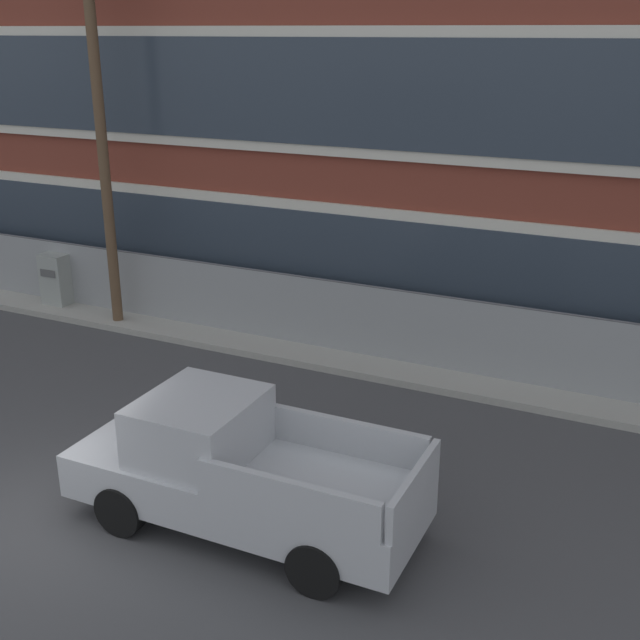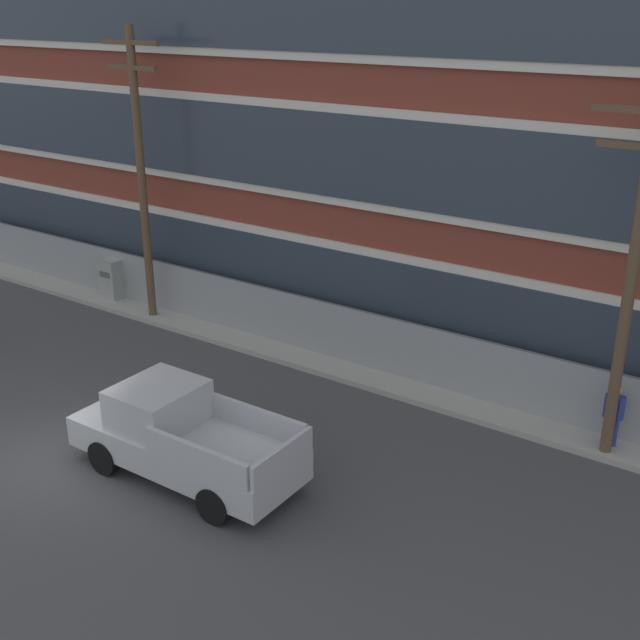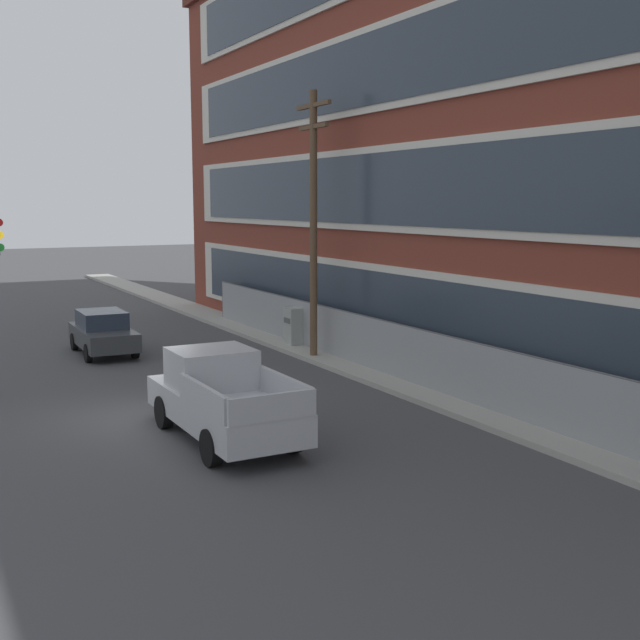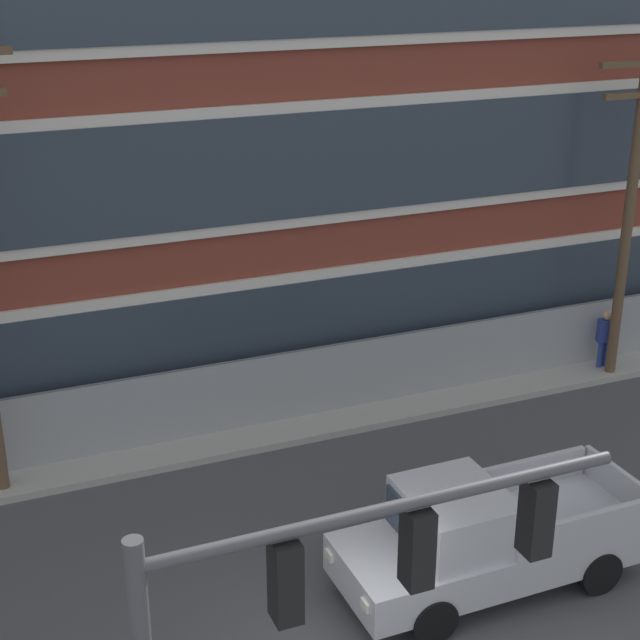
# 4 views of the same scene
# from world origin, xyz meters

# --- Properties ---
(sidewalk_building_side) EXTENTS (80.00, 1.67, 0.16)m
(sidewalk_building_side) POSITION_xyz_m (0.00, 7.79, 0.08)
(sidewalk_building_side) COLOR #9E9B93
(sidewalk_building_side) RESTS_ON ground
(brick_mill_building) EXTENTS (49.95, 12.33, 15.58)m
(brick_mill_building) POSITION_xyz_m (4.24, 14.49, 7.80)
(brick_mill_building) COLOR brown
(brick_mill_building) RESTS_ON ground
(chain_link_fence) EXTENTS (34.20, 0.06, 1.83)m
(chain_link_fence) POSITION_xyz_m (2.29, 7.98, 0.93)
(chain_link_fence) COLOR gray
(chain_link_fence) RESTS_ON ground
(traffic_signal_mast) EXTENTS (5.31, 0.43, 5.58)m
(traffic_signal_mast) POSITION_xyz_m (-2.16, -3.39, 4.08)
(traffic_signal_mast) COLOR #4C4C51
(traffic_signal_mast) RESTS_ON ground
(pickup_truck_silver) EXTENTS (5.47, 2.15, 2.02)m
(pickup_truck_silver) POSITION_xyz_m (2.85, 1.14, 0.95)
(pickup_truck_silver) COLOR #B2B5BA
(pickup_truck_silver) RESTS_ON ground
(utility_pole_midblock) EXTENTS (2.54, 0.26, 8.31)m
(utility_pole_midblock) POSITION_xyz_m (10.32, 7.26, 4.63)
(utility_pole_midblock) COLOR brown
(utility_pole_midblock) RESTS_ON ground
(pedestrian_near_cabinet) EXTENTS (0.46, 0.36, 1.69)m
(pedestrian_near_cabinet) POSITION_xyz_m (10.31, 7.58, 0.97)
(pedestrian_near_cabinet) COLOR navy
(pedestrian_near_cabinet) RESTS_ON ground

